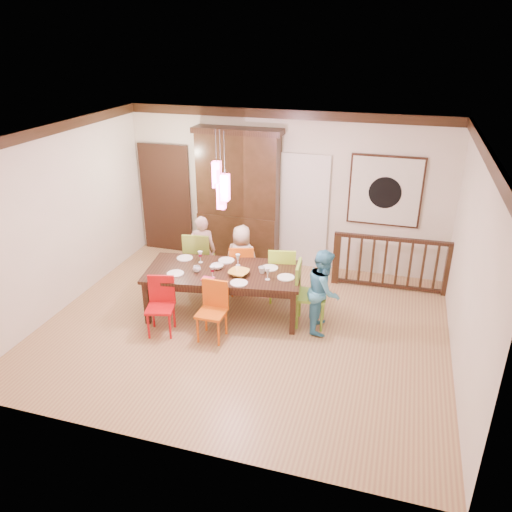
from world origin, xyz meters
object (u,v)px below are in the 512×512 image
(person_far_mid, at_px, (242,259))
(chair_end_right, at_px, (311,290))
(dining_table, at_px, (224,275))
(person_far_left, at_px, (202,251))
(balustrade, at_px, (391,262))
(china_hutch, at_px, (239,198))
(person_end_right, at_px, (324,291))
(chair_far_left, at_px, (199,254))

(person_far_mid, bearing_deg, chair_end_right, 151.28)
(dining_table, height_order, person_far_left, person_far_left)
(chair_end_right, xyz_separation_m, balustrade, (1.10, 1.55, -0.08))
(balustrade, xyz_separation_m, person_far_left, (-3.18, -0.77, 0.14))
(china_hutch, relative_size, person_end_right, 2.01)
(chair_end_right, xyz_separation_m, person_far_mid, (-1.35, 0.75, 0.02))
(china_hutch, xyz_separation_m, person_far_mid, (0.43, -1.14, -0.70))
(china_hutch, relative_size, balustrade, 1.29)
(chair_far_left, bearing_deg, person_far_left, -158.78)
(china_hutch, bearing_deg, dining_table, -78.43)
(dining_table, distance_m, person_end_right, 1.57)
(chair_end_right, bearing_deg, person_far_mid, 55.42)
(dining_table, relative_size, person_far_left, 1.97)
(chair_end_right, relative_size, person_far_left, 0.79)
(china_hutch, distance_m, balustrade, 3.00)
(balustrade, xyz_separation_m, person_end_right, (-0.91, -1.61, 0.14))
(person_far_mid, distance_m, person_end_right, 1.75)
(person_far_left, bearing_deg, china_hutch, -124.24)
(dining_table, relative_size, person_end_right, 1.97)
(china_hutch, distance_m, person_far_mid, 1.40)
(china_hutch, xyz_separation_m, person_end_right, (1.97, -1.96, -0.65))
(chair_end_right, bearing_deg, balustrade, -40.81)
(person_far_mid, bearing_deg, china_hutch, -69.02)
(chair_far_left, xyz_separation_m, person_end_right, (2.32, -0.82, 0.06))
(china_hutch, bearing_deg, person_far_left, -105.10)
(balustrade, relative_size, person_far_left, 1.56)
(balustrade, bearing_deg, person_far_mid, -164.38)
(china_hutch, relative_size, person_far_left, 2.02)
(person_far_left, height_order, person_far_mid, person_far_left)
(dining_table, height_order, chair_end_right, chair_end_right)
(person_far_left, relative_size, person_end_right, 1.00)
(china_hutch, bearing_deg, chair_far_left, -107.02)
(dining_table, height_order, person_end_right, person_end_right)
(person_end_right, bearing_deg, balustrade, -34.33)
(chair_far_left, bearing_deg, china_hutch, -115.81)
(china_hutch, xyz_separation_m, person_far_left, (-0.30, -1.12, -0.65))
(chair_far_left, relative_size, china_hutch, 0.39)
(chair_far_left, relative_size, balustrade, 0.51)
(chair_end_right, xyz_separation_m, person_far_left, (-2.08, 0.78, 0.06))
(person_far_mid, bearing_deg, chair_far_left, 1.02)
(china_hutch, distance_m, person_end_right, 2.85)
(balustrade, distance_m, person_far_left, 3.27)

